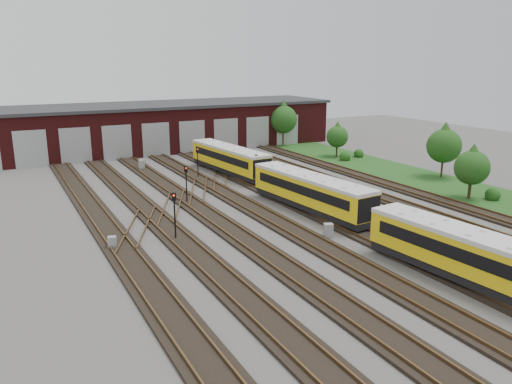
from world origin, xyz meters
name	(u,v)px	position (x,y,z in m)	size (l,w,h in m)	color
ground	(318,229)	(0.00, 0.00, 0.00)	(120.00, 120.00, 0.00)	#4D4B48
track_network	(312,226)	(-0.17, 0.59, 0.11)	(30.40, 70.00, 0.33)	black
maintenance_shed	(157,126)	(-0.01, 39.97, 3.20)	(51.00, 12.50, 6.35)	#4B1214
grass_verge	(409,176)	(19.00, 10.00, 0.03)	(8.00, 55.00, 0.05)	#1E4F1A
metro_train	(311,191)	(2.00, 4.03, 1.73)	(3.55, 45.41, 2.74)	black
signal_mast_0	(175,210)	(-10.20, 2.70, 2.22)	(0.33, 0.32, 3.45)	black
signal_mast_1	(186,179)	(-6.23, 11.18, 2.16)	(0.29, 0.27, 3.36)	black
signal_mast_2	(256,166)	(2.14, 13.91, 2.05)	(0.31, 0.29, 3.19)	black
signal_mast_3	(198,159)	(-1.78, 19.83, 2.10)	(0.28, 0.26, 3.29)	black
relay_cabinet_0	(112,243)	(-14.51, 3.01, 0.45)	(0.54, 0.45, 0.89)	#949698
relay_cabinet_1	(142,165)	(-5.95, 26.89, 0.56)	(0.67, 0.56, 1.12)	#949698
relay_cabinet_2	(328,231)	(-0.42, -1.86, 0.51)	(0.62, 0.51, 1.03)	#949698
relay_cabinet_3	(250,170)	(3.86, 18.66, 0.53)	(0.64, 0.53, 1.07)	#949698
relay_cabinet_4	(270,164)	(7.53, 20.64, 0.46)	(0.55, 0.46, 0.92)	#949698
tree_0	(283,116)	(17.23, 33.95, 4.32)	(4.06, 4.06, 6.73)	#322516
tree_1	(337,134)	(18.71, 22.76, 2.99)	(2.81, 2.81, 4.65)	#322516
tree_2	(444,142)	(21.55, 7.90, 3.86)	(3.62, 3.62, 6.00)	#322516
tree_3	(472,164)	(16.92, 0.50, 3.29)	(3.09, 3.09, 5.13)	#322516
bush_0	(493,193)	(18.54, -0.73, 0.66)	(1.33, 1.33, 1.33)	#1F4B15
bush_1	(345,155)	(18.11, 20.17, 0.69)	(1.39, 1.39, 1.39)	#1F4B15
bush_2	(359,152)	(21.07, 21.15, 0.63)	(1.27, 1.27, 1.27)	#1F4B15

